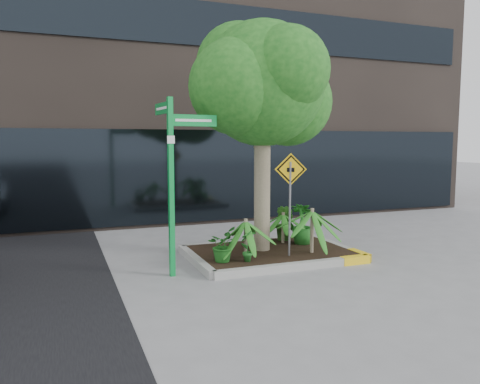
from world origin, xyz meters
name	(u,v)px	position (x,y,z in m)	size (l,w,h in m)	color
ground	(268,261)	(0.00, 0.00, 0.00)	(80.00, 80.00, 0.00)	gray
planter	(273,252)	(0.23, 0.27, 0.10)	(3.35, 2.36, 0.15)	#9E9E99
tree	(262,84)	(0.04, 0.42, 3.51)	(3.21, 2.84, 4.81)	gray
palm_front	(312,211)	(0.88, -0.19, 0.99)	(1.01, 1.01, 1.12)	gray
palm_left	(246,221)	(-0.52, -0.11, 0.86)	(0.85, 0.85, 0.94)	gray
palm_back	(283,215)	(0.74, 0.81, 0.78)	(0.76, 0.76, 0.85)	gray
shrub_a	(222,245)	(-1.04, -0.21, 0.46)	(0.56, 0.56, 0.63)	#1A5919
shrub_b	(303,223)	(1.10, 0.59, 0.60)	(0.50, 0.50, 0.89)	#216E21
shrub_c	(248,245)	(-0.59, -0.39, 0.45)	(0.32, 0.32, 0.60)	#206A22
shrub_d	(285,223)	(0.87, 1.00, 0.56)	(0.45, 0.45, 0.81)	#2A621C
street_sign_post	(173,167)	(-1.94, -0.23, 1.93)	(0.94, 0.92, 3.13)	#0D933B
cattle_sign	(290,187)	(0.32, -0.32, 1.50)	(0.58, 0.23, 2.00)	slate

